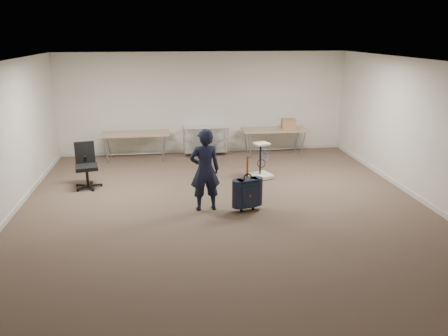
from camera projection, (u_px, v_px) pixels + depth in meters
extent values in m
plane|color=#47392B|center=(226.00, 213.00, 8.33)|extent=(9.00, 9.00, 0.00)
plane|color=silver|center=(204.00, 103.00, 12.17)|extent=(8.00, 0.00, 8.00)
plane|color=silver|center=(300.00, 269.00, 3.66)|extent=(8.00, 0.00, 8.00)
plane|color=silver|center=(431.00, 135.00, 8.42)|extent=(0.00, 9.00, 9.00)
plane|color=silver|center=(226.00, 62.00, 7.50)|extent=(8.00, 8.00, 0.00)
cube|color=beige|center=(205.00, 150.00, 12.56)|extent=(8.00, 0.02, 0.10)
cube|color=beige|center=(6.00, 222.00, 7.81)|extent=(0.02, 9.00, 0.10)
cube|color=beige|center=(421.00, 200.00, 8.82)|extent=(0.02, 9.00, 0.10)
cube|color=tan|center=(135.00, 134.00, 11.61)|extent=(1.80, 0.75, 0.03)
cylinder|color=gray|center=(136.00, 154.00, 11.78)|extent=(1.50, 0.02, 0.02)
cylinder|color=gray|center=(106.00, 151.00, 11.34)|extent=(0.13, 0.04, 0.69)
cylinder|color=gray|center=(164.00, 149.00, 11.53)|extent=(0.13, 0.04, 0.69)
cylinder|color=gray|center=(109.00, 145.00, 11.91)|extent=(0.13, 0.04, 0.69)
cylinder|color=gray|center=(164.00, 143.00, 12.10)|extent=(0.13, 0.04, 0.69)
cube|color=tan|center=(274.00, 130.00, 12.10)|extent=(1.80, 0.75, 0.03)
cylinder|color=gray|center=(274.00, 149.00, 12.26)|extent=(1.50, 0.02, 0.02)
cylinder|color=gray|center=(250.00, 146.00, 11.83)|extent=(0.13, 0.04, 0.69)
cylinder|color=gray|center=(303.00, 144.00, 12.02)|extent=(0.13, 0.04, 0.69)
cylinder|color=gray|center=(246.00, 141.00, 12.39)|extent=(0.13, 0.04, 0.69)
cylinder|color=gray|center=(297.00, 139.00, 12.58)|extent=(0.13, 0.04, 0.69)
cylinder|color=silver|center=(184.00, 143.00, 11.90)|extent=(0.02, 0.02, 0.80)
cylinder|color=silver|center=(228.00, 142.00, 12.05)|extent=(0.02, 0.02, 0.80)
cylinder|color=silver|center=(184.00, 139.00, 12.32)|extent=(0.02, 0.02, 0.80)
cylinder|color=silver|center=(226.00, 138.00, 12.47)|extent=(0.02, 0.02, 0.80)
cube|color=silver|center=(206.00, 151.00, 12.27)|extent=(1.20, 0.45, 0.02)
cube|color=silver|center=(205.00, 139.00, 12.17)|extent=(1.20, 0.45, 0.02)
cube|color=silver|center=(205.00, 127.00, 12.07)|extent=(1.20, 0.45, 0.01)
imported|color=black|center=(205.00, 170.00, 8.26)|extent=(0.62, 0.44, 1.60)
cube|color=#162233|center=(247.00, 193.00, 8.31)|extent=(0.44, 0.33, 0.54)
cube|color=black|center=(247.00, 206.00, 8.42)|extent=(0.39, 0.25, 0.03)
cylinder|color=black|center=(241.00, 210.00, 8.37)|extent=(0.04, 0.08, 0.07)
cylinder|color=black|center=(253.00, 208.00, 8.46)|extent=(0.04, 0.08, 0.07)
torus|color=black|center=(248.00, 177.00, 8.22)|extent=(0.17, 0.07, 0.17)
cube|color=red|center=(247.00, 167.00, 8.18)|extent=(0.04, 0.02, 0.42)
cylinder|color=black|center=(88.00, 186.00, 9.66)|extent=(0.61, 0.61, 0.09)
cylinder|color=black|center=(87.00, 177.00, 9.60)|extent=(0.06, 0.06, 0.40)
cube|color=black|center=(86.00, 167.00, 9.53)|extent=(0.55, 0.55, 0.08)
cube|color=black|center=(85.00, 152.00, 9.65)|extent=(0.43, 0.15, 0.49)
cube|color=beige|center=(261.00, 176.00, 10.31)|extent=(0.59, 0.59, 0.07)
cylinder|color=black|center=(255.00, 180.00, 10.12)|extent=(0.06, 0.06, 0.04)
cylinder|color=black|center=(261.00, 159.00, 10.23)|extent=(0.05, 0.05, 0.74)
cube|color=beige|center=(262.00, 144.00, 10.08)|extent=(0.40, 0.37, 0.04)
torus|color=#2448B6|center=(264.00, 156.00, 10.10)|extent=(0.26, 0.17, 0.23)
cube|color=olive|center=(288.00, 124.00, 12.07)|extent=(0.39, 0.31, 0.28)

